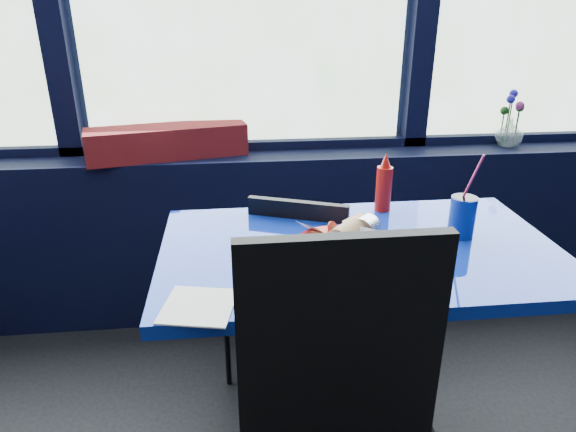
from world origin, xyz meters
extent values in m
cube|color=black|center=(0.00, 2.87, 0.40)|extent=(5.00, 0.26, 0.80)
cube|color=black|center=(0.00, 2.95, 0.81)|extent=(4.80, 0.08, 0.06)
cylinder|color=black|center=(0.30, 2.00, 0.01)|extent=(0.44, 0.44, 0.03)
cylinder|color=black|center=(0.30, 2.00, 0.34)|extent=(0.12, 0.12, 0.68)
cube|color=#0D2694|center=(0.30, 2.00, 0.73)|extent=(1.20, 0.70, 0.04)
cube|color=black|center=(0.14, 1.51, 0.77)|extent=(0.44, 0.04, 0.51)
cube|color=black|center=(0.08, 2.40, 0.39)|extent=(0.47, 0.47, 0.03)
cube|color=black|center=(0.14, 2.24, 0.61)|extent=(0.34, 0.15, 0.40)
cylinder|color=black|center=(0.28, 2.49, 0.19)|extent=(0.02, 0.02, 0.38)
cylinder|color=black|center=(0.17, 2.20, 0.19)|extent=(0.02, 0.02, 0.38)
cylinder|color=black|center=(-0.01, 2.60, 0.19)|extent=(0.02, 0.02, 0.38)
cylinder|color=black|center=(-0.13, 2.31, 0.19)|extent=(0.02, 0.02, 0.38)
cube|color=maroon|center=(-0.35, 2.86, 0.87)|extent=(0.70, 0.31, 0.14)
imported|color=silver|center=(1.21, 2.86, 0.86)|extent=(0.16, 0.17, 0.13)
cylinder|color=#1E5919|center=(1.19, 2.86, 0.90)|extent=(0.01, 0.01, 0.21)
sphere|color=#2920C0|center=(1.19, 2.86, 1.02)|extent=(0.04, 0.04, 0.04)
cylinder|color=#1E5919|center=(1.23, 2.85, 0.89)|extent=(0.01, 0.01, 0.18)
sphere|color=#DF4199|center=(1.23, 2.85, 0.99)|extent=(0.04, 0.04, 0.04)
cylinder|color=#1E5919|center=(1.21, 2.88, 0.91)|extent=(0.01, 0.01, 0.23)
sphere|color=#2920C0|center=(1.21, 2.88, 1.04)|extent=(0.04, 0.04, 0.04)
cylinder|color=#1E5919|center=(1.18, 2.88, 0.88)|extent=(0.01, 0.01, 0.15)
sphere|color=#1E5919|center=(1.18, 2.88, 0.97)|extent=(0.04, 0.04, 0.04)
cylinder|color=#1E5919|center=(1.25, 2.87, 0.88)|extent=(0.01, 0.01, 0.16)
sphere|color=#1E5919|center=(1.25, 2.87, 0.98)|extent=(0.04, 0.04, 0.04)
cylinder|color=#B2120B|center=(0.22, 1.98, 0.77)|extent=(0.30, 0.30, 0.04)
cylinder|color=white|center=(0.22, 1.98, 0.76)|extent=(0.29, 0.29, 0.00)
cylinder|color=silver|center=(0.32, 2.01, 0.80)|extent=(0.09, 0.09, 0.08)
sphere|color=brown|center=(0.22, 1.97, 0.81)|extent=(0.05, 0.05, 0.05)
cylinder|color=#B32113|center=(0.21, 1.97, 0.83)|extent=(0.06, 0.06, 0.01)
cylinder|color=#B2120B|center=(0.45, 2.28, 0.83)|extent=(0.06, 0.06, 0.16)
cone|color=#B2120B|center=(0.45, 2.28, 0.93)|extent=(0.04, 0.04, 0.05)
cylinder|color=navy|center=(0.63, 2.04, 0.81)|extent=(0.08, 0.08, 0.13)
cylinder|color=black|center=(0.63, 2.04, 0.88)|extent=(0.07, 0.07, 0.01)
cylinder|color=#FF356E|center=(0.64, 2.04, 0.93)|extent=(0.04, 0.06, 0.18)
cube|color=white|center=(-0.17, 1.72, 0.75)|extent=(0.20, 0.20, 0.00)
camera|label=1|loc=(-0.07, 0.64, 1.44)|focal=32.00mm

